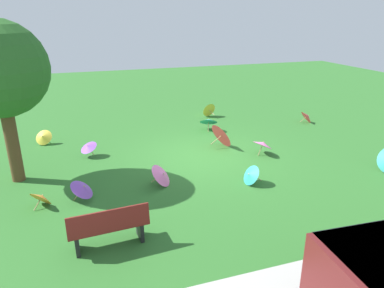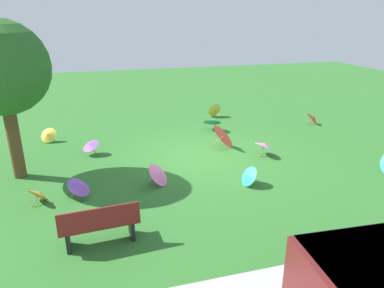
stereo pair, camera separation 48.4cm
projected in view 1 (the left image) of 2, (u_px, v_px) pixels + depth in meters
ground at (202, 155)px, 11.90m from camera, size 40.00×40.00×0.00m
park_bench at (109, 227)px, 7.09m from camera, size 1.63×0.59×0.90m
parasol_pink_0 at (162, 175)px, 9.77m from camera, size 0.82×0.87×0.60m
parasol_yellow_0 at (208, 109)px, 16.30m from camera, size 0.70×0.70×0.65m
parasol_purple_0 at (88, 147)px, 11.68m from camera, size 0.76×0.77×0.53m
parasol_purple_1 at (83, 188)px, 8.88m from camera, size 0.78×0.80×0.61m
parasol_yellow_1 at (43, 137)px, 12.78m from camera, size 0.74×0.68×0.56m
parasol_orange_0 at (42, 197)px, 8.69m from camera, size 0.72×0.71×0.50m
parasol_red_1 at (307, 116)px, 15.39m from camera, size 0.58×0.66×0.55m
parasol_teal_1 at (209, 121)px, 14.35m from camera, size 0.91×0.89×0.63m
parasol_pink_1 at (263, 144)px, 11.86m from camera, size 0.85×0.86×0.59m
parasol_teal_2 at (250, 175)px, 9.83m from camera, size 0.61×0.62×0.56m
parasol_red_2 at (223, 135)px, 12.53m from camera, size 0.88×1.06×0.90m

